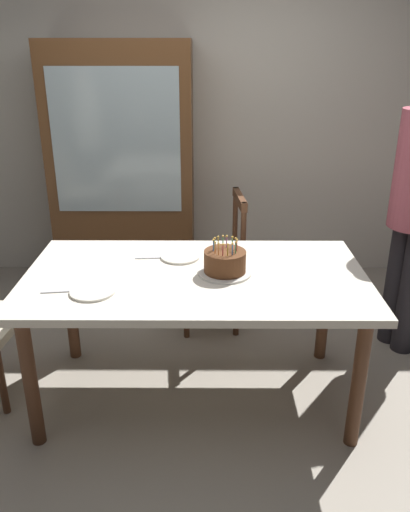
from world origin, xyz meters
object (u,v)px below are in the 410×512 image
Objects in this scene: birthday_cake at (225,263)px; plate_far_side at (180,257)px; dining_table at (195,288)px; plate_near_celebrant at (93,291)px; china_cabinet at (123,169)px; chair_spindle_back at (214,265)px.

plate_far_side is (-0.24, 0.21, -0.05)m from birthday_cake.
plate_near_celebrant is (-0.49, -0.22, 0.09)m from dining_table.
plate_far_side is (-0.09, 0.22, 0.09)m from dining_table.
china_cabinet is at bearing 93.77° from plate_near_celebrant.
birthday_cake is 0.68m from plate_near_celebrant.
china_cabinet reaches higher than birthday_cake.
chair_spindle_back is at bearing 93.35° from birthday_cake.
plate_near_celebrant is at bearing -155.84° from dining_table.
plate_far_side is 0.69m from chair_spindle_back.
plate_far_side reaches higher than dining_table.
birthday_cake is 0.15× the size of china_cabinet.
birthday_cake is at bearing -41.45° from plate_far_side.
chair_spindle_back is (-0.05, 0.80, -0.36)m from birthday_cake.
dining_table is at bearing -68.78° from china_cabinet.
dining_table is at bearing -67.93° from plate_far_side.
plate_near_celebrant is 0.23× the size of chair_spindle_back.
birthday_cake is 1.27× the size of plate_far_side.
chair_spindle_back is (0.11, 0.81, -0.21)m from dining_table.
plate_near_celebrant reaches higher than dining_table.
dining_table is 1.87× the size of chair_spindle_back.
dining_table is 1.69m from china_cabinet.
plate_far_side is at bearing -68.92° from china_cabinet.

